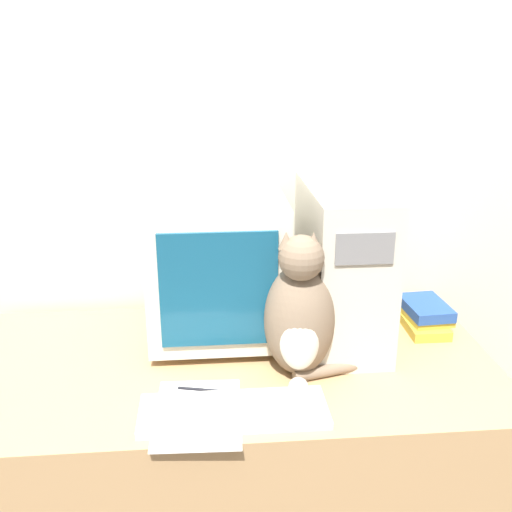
{
  "coord_description": "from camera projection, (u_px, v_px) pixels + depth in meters",
  "views": [
    {
      "loc": [
        -0.06,
        -1.13,
        1.62
      ],
      "look_at": [
        0.08,
        0.42,
        1.06
      ],
      "focal_mm": 42.0,
      "sensor_mm": 36.0,
      "label": 1
    }
  ],
  "objects": [
    {
      "name": "book_stack",
      "position": [
        424.0,
        315.0,
        1.9
      ],
      "size": [
        0.14,
        0.21,
        0.08
      ],
      "color": "gold",
      "rests_on": "desk"
    },
    {
      "name": "crt_monitor",
      "position": [
        217.0,
        267.0,
        1.78
      ],
      "size": [
        0.4,
        0.38,
        0.44
      ],
      "color": "beige",
      "rests_on": "desk"
    },
    {
      "name": "wall_back",
      "position": [
        220.0,
        160.0,
        1.96
      ],
      "size": [
        7.0,
        0.05,
        2.5
      ],
      "color": "beige",
      "rests_on": "ground_plane"
    },
    {
      "name": "paper_sheet",
      "position": [
        198.0,
        413.0,
        1.47
      ],
      "size": [
        0.22,
        0.3,
        0.0
      ],
      "color": "white",
      "rests_on": "desk"
    },
    {
      "name": "pen",
      "position": [
        203.0,
        390.0,
        1.56
      ],
      "size": [
        0.13,
        0.04,
        0.01
      ],
      "color": "black",
      "rests_on": "desk"
    },
    {
      "name": "cat",
      "position": [
        300.0,
        315.0,
        1.59
      ],
      "size": [
        0.3,
        0.26,
        0.41
      ],
      "rotation": [
        0.0,
        0.0,
        -0.15
      ],
      "color": "#7A6651",
      "rests_on": "desk"
    },
    {
      "name": "computer_tower",
      "position": [
        342.0,
        264.0,
        1.78
      ],
      "size": [
        0.22,
        0.47,
        0.47
      ],
      "color": "beige",
      "rests_on": "desk"
    },
    {
      "name": "keyboard",
      "position": [
        235.0,
        411.0,
        1.46
      ],
      "size": [
        0.46,
        0.17,
        0.02
      ],
      "color": "silver",
      "rests_on": "desk"
    },
    {
      "name": "desk",
      "position": [
        231.0,
        468.0,
        1.84
      ],
      "size": [
        1.52,
        0.76,
        0.76
      ],
      "color": "tan",
      "rests_on": "ground_plane"
    }
  ]
}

